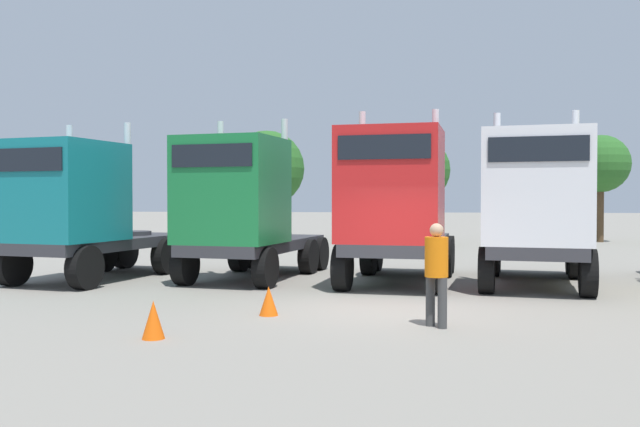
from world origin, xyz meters
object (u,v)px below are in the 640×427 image
(semi_truck_red, at_px, (395,206))
(visitor_in_hivis, at_px, (436,267))
(semi_truck_teal, at_px, (78,209))
(traffic_cone_far, at_px, (269,301))
(semi_truck_white, at_px, (536,207))
(traffic_cone_mid, at_px, (153,320))
(semi_truck_green, at_px, (241,208))

(semi_truck_red, distance_m, visitor_in_hivis, 5.43)
(semi_truck_teal, relative_size, traffic_cone_far, 11.46)
(semi_truck_red, xyz_separation_m, visitor_in_hivis, (0.85, -5.28, -0.98))
(semi_truck_white, bearing_deg, traffic_cone_mid, -36.74)
(semi_truck_white, xyz_separation_m, traffic_cone_far, (-5.65, -4.53, -1.72))
(semi_truck_teal, bearing_deg, semi_truck_white, 102.47)
(semi_truck_teal, relative_size, semi_truck_green, 1.04)
(traffic_cone_mid, bearing_deg, semi_truck_green, 93.69)
(visitor_in_hivis, bearing_deg, traffic_cone_far, -57.87)
(semi_truck_red, distance_m, traffic_cone_far, 5.34)
(semi_truck_white, distance_m, visitor_in_hivis, 5.94)
(semi_truck_teal, height_order, semi_truck_white, semi_truck_white)
(semi_truck_red, xyz_separation_m, traffic_cone_far, (-2.24, -4.52, -1.74))
(semi_truck_red, relative_size, semi_truck_white, 0.98)
(semi_truck_red, height_order, semi_truck_white, semi_truck_red)
(semi_truck_teal, xyz_separation_m, semi_truck_white, (11.68, 0.25, 0.06))
(semi_truck_red, relative_size, traffic_cone_mid, 10.31)
(traffic_cone_far, bearing_deg, traffic_cone_mid, -119.91)
(semi_truck_green, relative_size, visitor_in_hivis, 3.42)
(visitor_in_hivis, bearing_deg, semi_truck_green, -93.54)
(semi_truck_teal, xyz_separation_m, semi_truck_green, (4.21, 0.68, 0.03))
(semi_truck_teal, height_order, traffic_cone_mid, semi_truck_teal)
(semi_truck_green, bearing_deg, semi_truck_white, 95.72)
(semi_truck_red, height_order, traffic_cone_mid, semi_truck_red)
(semi_truck_green, relative_size, traffic_cone_far, 11.02)
(semi_truck_green, height_order, semi_truck_red, semi_truck_red)
(semi_truck_red, bearing_deg, semi_truck_teal, -81.93)
(visitor_in_hivis, relative_size, traffic_cone_mid, 2.96)
(semi_truck_red, relative_size, traffic_cone_far, 11.23)
(semi_truck_teal, xyz_separation_m, semi_truck_red, (8.27, 0.25, 0.09))
(semi_truck_white, bearing_deg, semi_truck_teal, -79.97)
(semi_truck_green, bearing_deg, semi_truck_teal, -71.75)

